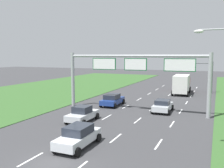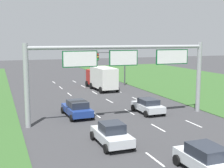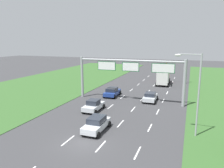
{
  "view_description": "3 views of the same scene",
  "coord_description": "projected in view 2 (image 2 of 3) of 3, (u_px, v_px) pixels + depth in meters",
  "views": [
    {
      "loc": [
        9.14,
        -12.15,
        6.71
      ],
      "look_at": [
        -1.82,
        13.59,
        3.46
      ],
      "focal_mm": 40.0,
      "sensor_mm": 36.0,
      "label": 1
    },
    {
      "loc": [
        -10.57,
        -10.3,
        7.4
      ],
      "look_at": [
        -1.01,
        15.6,
        3.33
      ],
      "focal_mm": 50.0,
      "sensor_mm": 36.0,
      "label": 2
    },
    {
      "loc": [
        9.16,
        -17.29,
        9.64
      ],
      "look_at": [
        -1.8,
        12.81,
        3.3
      ],
      "focal_mm": 35.0,
      "sensor_mm": 36.0,
      "label": 3
    }
  ],
  "objects": [
    {
      "name": "box_truck",
      "position": [
        102.0,
        78.0,
        45.02
      ],
      "size": [
        2.86,
        7.66,
        3.3
      ],
      "rotation": [
        0.0,
        0.0,
        0.03
      ],
      "color": "#B21E19",
      "rests_on": "ground_plane"
    },
    {
      "name": "car_mid_lane",
      "position": [
        148.0,
        106.0,
        30.96
      ],
      "size": [
        2.18,
        4.0,
        1.47
      ],
      "rotation": [
        0.0,
        0.0,
        0.02
      ],
      "color": "silver",
      "rests_on": "ground_plane"
    },
    {
      "name": "car_far_ahead",
      "position": [
        77.0,
        108.0,
        29.63
      ],
      "size": [
        2.37,
        4.53,
        1.56
      ],
      "rotation": [
        0.0,
        0.0,
        0.04
      ],
      "color": "navy",
      "rests_on": "ground_plane"
    },
    {
      "name": "traffic_light_mast",
      "position": [
        113.0,
        61.0,
        48.22
      ],
      "size": [
        4.76,
        0.49,
        5.6
      ],
      "color": "#47494F",
      "rests_on": "ground_plane"
    },
    {
      "name": "car_lead_silver",
      "position": [
        207.0,
        160.0,
        17.03
      ],
      "size": [
        2.02,
        4.3,
        1.6
      ],
      "rotation": [
        0.0,
        0.0,
        0.01
      ],
      "color": "silver",
      "rests_on": "ground_plane"
    },
    {
      "name": "car_near_red",
      "position": [
        112.0,
        134.0,
        21.75
      ],
      "size": [
        2.15,
        4.08,
        1.59
      ],
      "rotation": [
        0.0,
        0.0,
        0.01
      ],
      "color": "silver",
      "rests_on": "ground_plane"
    },
    {
      "name": "lane_dashes_inner_left",
      "position": [
        119.0,
        132.0,
        24.79
      ],
      "size": [
        0.14,
        62.4,
        0.01
      ],
      "color": "white",
      "rests_on": "ground_plane"
    },
    {
      "name": "sign_gantry",
      "position": [
        123.0,
        65.0,
        28.34
      ],
      "size": [
        17.24,
        0.44,
        7.0
      ],
      "color": "#9EA0A5",
      "rests_on": "ground_plane"
    },
    {
      "name": "lane_dashes_inner_right",
      "position": [
        158.0,
        128.0,
        25.99
      ],
      "size": [
        0.14,
        62.4,
        0.01
      ],
      "color": "white",
      "rests_on": "ground_plane"
    },
    {
      "name": "lane_dashes_slip",
      "position": [
        194.0,
        124.0,
        27.19
      ],
      "size": [
        0.14,
        62.4,
        0.01
      ],
      "color": "white",
      "rests_on": "ground_plane"
    }
  ]
}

